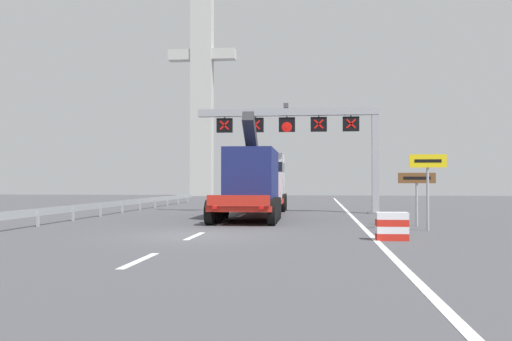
# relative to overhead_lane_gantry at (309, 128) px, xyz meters

# --- Properties ---
(ground) EXTENTS (112.00, 112.00, 0.00)m
(ground) POSITION_rel_overhead_lane_gantry_xyz_m (-3.85, -13.96, -5.10)
(ground) COLOR #4C4C51
(lane_markings) EXTENTS (0.20, 60.66, 0.01)m
(lane_markings) POSITION_rel_overhead_lane_gantry_xyz_m (-3.72, 9.07, -5.09)
(lane_markings) COLOR silver
(lane_markings) RESTS_ON ground
(edge_line_right) EXTENTS (0.20, 63.00, 0.01)m
(edge_line_right) POSITION_rel_overhead_lane_gantry_xyz_m (2.35, -1.96, -5.10)
(edge_line_right) COLOR silver
(edge_line_right) RESTS_ON ground
(overhead_lane_gantry) EXTENTS (11.09, 0.90, 6.61)m
(overhead_lane_gantry) POSITION_rel_overhead_lane_gantry_xyz_m (0.00, 0.00, 0.00)
(overhead_lane_gantry) COLOR #9EA0A5
(overhead_lane_gantry) RESTS_ON ground
(heavy_haul_truck_red) EXTENTS (3.17, 14.09, 5.30)m
(heavy_haul_truck_red) POSITION_rel_overhead_lane_gantry_xyz_m (-2.91, -1.99, -3.11)
(heavy_haul_truck_red) COLOR red
(heavy_haul_truck_red) RESTS_ON ground
(exit_sign_yellow) EXTENTS (1.40, 0.15, 2.93)m
(exit_sign_yellow) POSITION_rel_overhead_lane_gantry_xyz_m (4.71, -11.09, -2.91)
(exit_sign_yellow) COLOR #9EA0A5
(exit_sign_yellow) RESTS_ON ground
(tourist_info_sign_brown) EXTENTS (1.55, 0.15, 2.26)m
(tourist_info_sign_brown) POSITION_rel_overhead_lane_gantry_xyz_m (4.68, -8.95, -3.38)
(tourist_info_sign_brown) COLOR #9EA0A5
(tourist_info_sign_brown) RESTS_ON ground
(crash_barrier_striped) EXTENTS (1.02, 0.53, 0.90)m
(crash_barrier_striped) POSITION_rel_overhead_lane_gantry_xyz_m (2.86, -14.69, -4.65)
(crash_barrier_striped) COLOR red
(crash_barrier_striped) RESTS_ON ground
(guardrail_left) EXTENTS (0.13, 32.64, 0.76)m
(guardrail_left) POSITION_rel_overhead_lane_gantry_xyz_m (-11.15, 0.36, -4.54)
(guardrail_left) COLOR #999EA3
(guardrail_left) RESTS_ON ground
(bridge_pylon_distant) EXTENTS (9.00, 2.00, 30.28)m
(bridge_pylon_distant) POSITION_rel_overhead_lane_gantry_xyz_m (-14.76, 37.97, 10.43)
(bridge_pylon_distant) COLOR #B7B7B2
(bridge_pylon_distant) RESTS_ON ground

